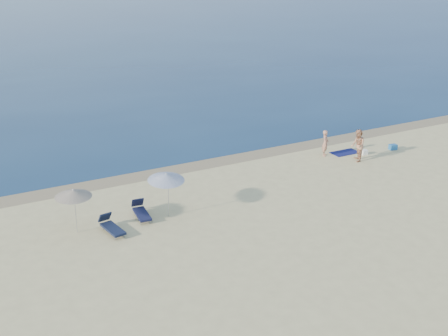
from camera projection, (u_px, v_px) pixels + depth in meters
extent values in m
cube|color=#0B2547|center=(16.00, 20.00, 99.26)|extent=(240.00, 160.00, 0.01)
cube|color=#847254|center=(249.00, 155.00, 33.05)|extent=(240.00, 1.60, 0.00)
imported|color=tan|center=(325.00, 143.00, 32.76)|extent=(0.66, 0.67, 1.55)
imported|color=tan|center=(358.00, 145.00, 31.86)|extent=(1.06, 1.14, 1.86)
cube|color=#0E1147|center=(345.00, 153.00, 33.49)|extent=(1.69, 0.96, 0.03)
cube|color=white|center=(364.00, 152.00, 33.15)|extent=(0.37, 0.33, 0.29)
cube|color=#1D5CA0|center=(393.00, 147.00, 33.99)|extent=(0.49, 0.38, 0.32)
cylinder|color=silver|center=(169.00, 198.00, 25.04)|extent=(0.04, 0.23, 1.92)
cone|color=white|center=(166.00, 177.00, 24.85)|extent=(1.68, 1.70, 0.46)
sphere|color=silver|center=(166.00, 174.00, 24.80)|extent=(0.06, 0.06, 0.06)
cylinder|color=silver|center=(76.00, 214.00, 23.62)|extent=(0.06, 0.10, 1.85)
cone|color=beige|center=(73.00, 193.00, 23.34)|extent=(1.89, 1.89, 0.34)
sphere|color=silver|center=(73.00, 190.00, 23.28)|extent=(0.05, 0.05, 0.05)
cube|color=#121A32|center=(113.00, 229.00, 23.78)|extent=(0.75, 1.52, 0.10)
cube|color=#121A32|center=(105.00, 217.00, 24.23)|extent=(0.58, 0.43, 0.47)
cylinder|color=#A5A5AD|center=(118.00, 230.00, 23.94)|extent=(0.03, 0.03, 0.21)
cube|color=#131736|center=(142.00, 214.00, 25.13)|extent=(0.68, 1.50, 0.10)
cube|color=#131736|center=(138.00, 202.00, 25.66)|extent=(0.57, 0.41, 0.47)
cylinder|color=#A5A5AD|center=(147.00, 215.00, 25.24)|extent=(0.03, 0.03, 0.21)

